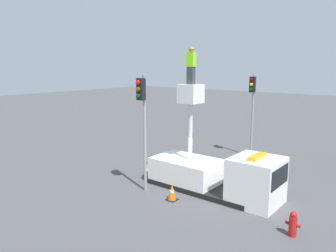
# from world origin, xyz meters

# --- Properties ---
(ground_plane) EXTENTS (120.00, 120.00, 0.00)m
(ground_plane) POSITION_xyz_m (0.00, 0.00, 0.00)
(ground_plane) COLOR #4C4C4F
(bucket_truck) EXTENTS (6.48, 2.22, 5.11)m
(bucket_truck) POSITION_xyz_m (0.61, 0.00, 0.92)
(bucket_truck) COLOR black
(bucket_truck) RESTS_ON ground
(worker) EXTENTS (0.40, 0.26, 1.75)m
(worker) POSITION_xyz_m (-0.83, 0.00, 5.99)
(worker) COLOR #38383D
(worker) RESTS_ON bucket_truck
(traffic_light_pole) EXTENTS (0.34, 0.57, 5.59)m
(traffic_light_pole) POSITION_xyz_m (-2.10, -2.06, 3.95)
(traffic_light_pole) COLOR gray
(traffic_light_pole) RESTS_ON ground
(traffic_light_across) EXTENTS (0.34, 0.57, 5.46)m
(traffic_light_across) POSITION_xyz_m (-0.78, 6.92, 3.86)
(traffic_light_across) COLOR gray
(traffic_light_across) RESTS_ON ground
(fire_hydrant) EXTENTS (0.52, 0.28, 0.93)m
(fire_hydrant) POSITION_xyz_m (4.94, -1.83, 0.45)
(fire_hydrant) COLOR red
(fire_hydrant) RESTS_ON ground
(traffic_cone_rear) EXTENTS (0.46, 0.46, 0.71)m
(traffic_cone_rear) POSITION_xyz_m (-3.47, -0.31, 0.34)
(traffic_cone_rear) COLOR black
(traffic_cone_rear) RESTS_ON ground
(traffic_cone_curbside) EXTENTS (0.46, 0.46, 0.77)m
(traffic_cone_curbside) POSITION_xyz_m (-0.37, -2.03, 0.37)
(traffic_cone_curbside) COLOR black
(traffic_cone_curbside) RESTS_ON ground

